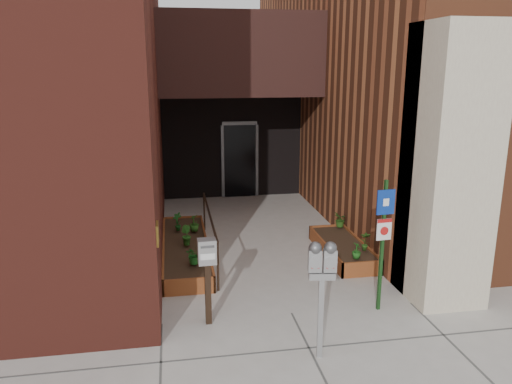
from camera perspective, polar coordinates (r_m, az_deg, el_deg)
name	(u,v)px	position (r m, az deg, el deg)	size (l,w,h in m)	color
ground	(292,313)	(8.03, 4.10, -13.66)	(80.00, 80.00, 0.00)	#9E9991
architecture	(226,17)	(13.91, -3.45, 19.34)	(20.00, 14.60, 10.00)	maroon
planter_left	(185,250)	(10.24, -8.06, -6.58)	(0.90, 3.60, 0.30)	brown
planter_right	(343,249)	(10.33, 9.88, -6.46)	(0.80, 2.20, 0.30)	brown
handrail	(210,221)	(10.02, -5.32, -3.26)	(0.04, 3.34, 0.90)	black
parking_meter	(322,269)	(6.46, 7.57, -8.71)	(0.37, 0.20, 1.62)	#9E9EA0
sign_post	(383,232)	(7.86, 14.35, -4.45)	(0.29, 0.08, 2.11)	#163A15
payment_dropbox	(207,263)	(7.37, -5.59, -8.13)	(0.27, 0.21, 1.33)	black
shrub_left_a	(194,255)	(9.06, -7.09, -7.12)	(0.31, 0.31, 0.34)	#1C631D
shrub_left_b	(186,235)	(9.99, -8.02, -4.90)	(0.22, 0.22, 0.39)	#25621C
shrub_left_c	(194,223)	(10.77, -7.09, -3.52)	(0.20, 0.20, 0.37)	#265919
shrub_left_d	(178,222)	(10.84, -8.96, -3.37)	(0.21, 0.21, 0.40)	#175218
shrub_right_a	(357,251)	(9.41, 11.43, -6.58)	(0.17, 0.17, 0.30)	#1F5919
shrub_right_b	(365,241)	(9.83, 12.39, -5.48)	(0.20, 0.20, 0.38)	#265217
shrub_right_c	(340,220)	(11.11, 9.63, -3.14)	(0.30, 0.30, 0.33)	#275418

